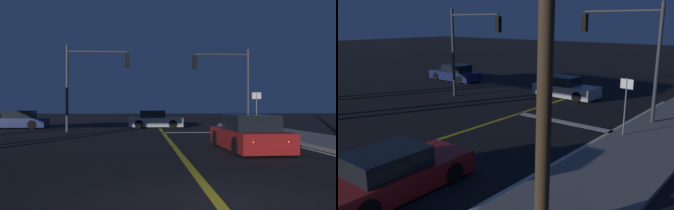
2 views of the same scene
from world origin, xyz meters
The scene contains 11 objects.
ground_plane centered at (0.00, 0.00, 0.00)m, with size 160.00×160.00×0.00m, color black.
sidewalk_right centered at (6.94, 9.12, 0.07)m, with size 3.20×32.85×0.15m, color gray.
lane_line_center centered at (0.00, 9.12, 0.01)m, with size 0.20×31.02×0.01m, color gold.
lane_line_edge_right centered at (5.09, 9.12, 0.01)m, with size 0.16×31.02×0.01m, color silver.
stop_bar centered at (2.67, 16.75, 0.01)m, with size 5.34×0.50×0.01m, color silver.
car_following_oncoming_navy centered at (-10.70, 21.88, 0.58)m, with size 4.61×1.83×1.34m.
car_distant_tail_silver centered at (-0.33, 22.02, 0.58)m, with size 4.20×2.02×1.34m.
car_far_approaching_red centered at (2.67, 7.32, 0.58)m, with size 2.06×4.72×1.34m.
traffic_signal_near_right centered at (4.69, 19.05, 3.80)m, with size 4.03×0.28×5.69m.
traffic_signal_far_left centered at (-4.66, 17.65, 3.74)m, with size 4.07×0.28×5.59m.
street_sign_corner centered at (5.84, 16.25, 1.72)m, with size 0.56×0.10×2.57m.
Camera 1 is at (-1.28, -6.00, 1.64)m, focal length 38.77 mm.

